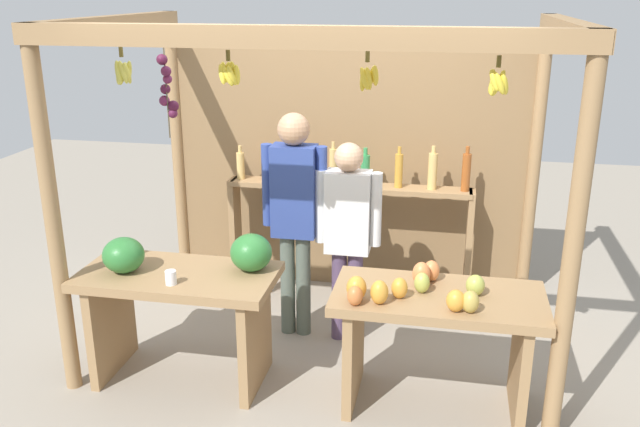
{
  "coord_description": "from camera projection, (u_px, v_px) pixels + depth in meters",
  "views": [
    {
      "loc": [
        0.85,
        -4.49,
        2.52
      ],
      "look_at": [
        0.0,
        -0.2,
        1.05
      ],
      "focal_mm": 37.77,
      "sensor_mm": 36.0,
      "label": 1
    }
  ],
  "objects": [
    {
      "name": "bottle_shelf_unit",
      "position": [
        350.0,
        206.0,
        5.55
      ],
      "size": [
        2.03,
        0.22,
        1.36
      ],
      "color": "#99754C",
      "rests_on": "ground"
    },
    {
      "name": "fruit_counter_left",
      "position": [
        182.0,
        291.0,
        4.41
      ],
      "size": [
        1.29,
        0.64,
        1.02
      ],
      "color": "#99754C",
      "rests_on": "ground"
    },
    {
      "name": "ground_plane",
      "position": [
        325.0,
        336.0,
        5.13
      ],
      "size": [
        12.0,
        12.0,
        0.0
      ],
      "primitive_type": "plane",
      "color": "gray",
      "rests_on": "ground"
    },
    {
      "name": "market_stall",
      "position": [
        336.0,
        148.0,
        5.12
      ],
      "size": [
        3.16,
        2.07,
        2.34
      ],
      "color": "#99754C",
      "rests_on": "ground"
    },
    {
      "name": "vendor_man",
      "position": [
        295.0,
        205.0,
        4.88
      ],
      "size": [
        0.48,
        0.23,
        1.7
      ],
      "rotation": [
        0.0,
        0.0,
        -0.03
      ],
      "color": "#515D52",
      "rests_on": "ground"
    },
    {
      "name": "fruit_counter_right",
      "position": [
        434.0,
        322.0,
        4.1
      ],
      "size": [
        1.28,
        0.64,
        0.92
      ],
      "color": "#99754C",
      "rests_on": "ground"
    },
    {
      "name": "vendor_woman",
      "position": [
        348.0,
        226.0,
        4.83
      ],
      "size": [
        0.48,
        0.2,
        1.51
      ],
      "rotation": [
        0.0,
        0.0,
        -0.02
      ],
      "color": "#513F5D",
      "rests_on": "ground"
    }
  ]
}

